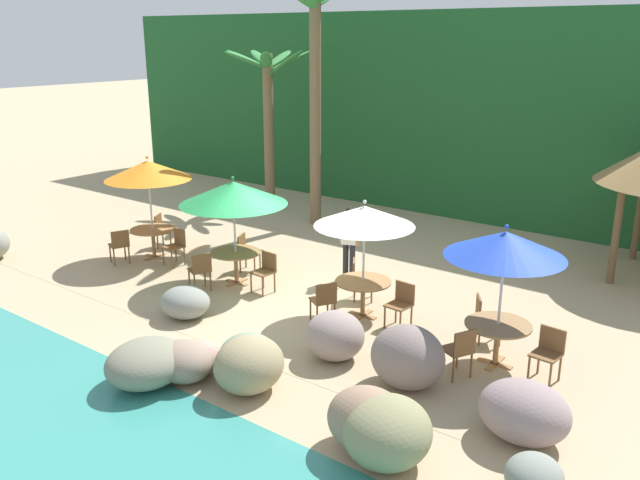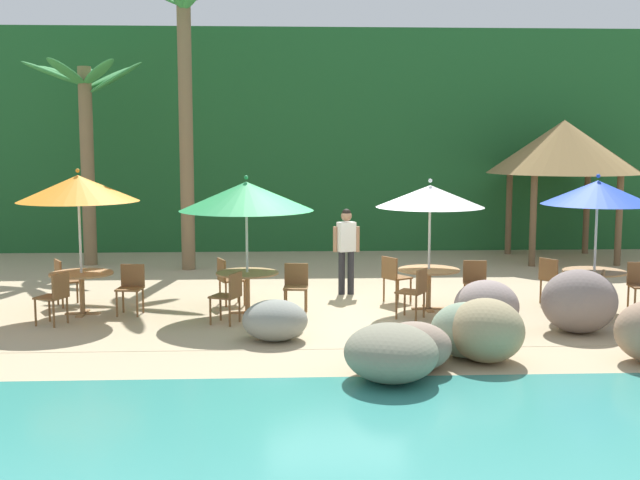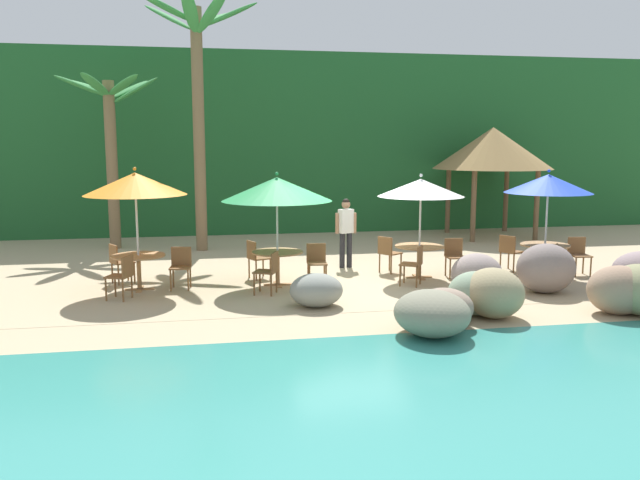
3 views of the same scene
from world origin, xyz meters
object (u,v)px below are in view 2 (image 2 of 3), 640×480
object	(u,v)px
dining_table_green	(247,279)
palm_tree_second	(185,67)
chair_white_inland	(394,275)
dining_table_orange	(82,280)
chair_white_seaward	(475,281)
chair_orange_inland	(64,279)
umbrella_green	(246,196)
chair_blue_left	(595,292)
chair_orange_left	(55,295)
dining_table_blue	(594,278)
umbrella_orange	(78,188)
waiter_in_white	(346,245)
umbrella_blue	(598,193)
palapa_hut	(564,147)
chair_green_left	(230,294)
chair_green_seaward	(296,284)
chair_white_left	(415,290)
palm_tree_nearest	(86,123)
chair_orange_seaward	(131,285)
dining_table_white	(429,276)
chair_green_inland	(227,278)
umbrella_white	(430,196)
chair_blue_inland	(552,277)

from	to	relation	value
dining_table_green	palm_tree_second	world-z (taller)	palm_tree_second
dining_table_green	chair_white_inland	world-z (taller)	chair_white_inland
dining_table_orange	chair_white_seaward	size ratio (longest dim) A/B	1.26
chair_orange_inland	umbrella_green	size ratio (longest dim) A/B	0.36
umbrella_green	chair_blue_left	size ratio (longest dim) A/B	2.80
chair_white_inland	palm_tree_second	xyz separation A→B (m)	(-4.28, 4.11, 4.18)
chair_orange_inland	dining_table_green	world-z (taller)	chair_orange_inland
dining_table_orange	chair_orange_left	bearing A→B (deg)	-105.57
chair_white_seaward	dining_table_blue	bearing A→B (deg)	-9.60
umbrella_orange	umbrella_green	world-z (taller)	umbrella_orange
chair_orange_inland	waiter_in_white	bearing A→B (deg)	9.87
umbrella_green	umbrella_blue	distance (m)	6.13
dining_table_orange	palapa_hut	distance (m)	12.37
chair_white_inland	dining_table_blue	distance (m)	3.57
dining_table_orange	umbrella_blue	bearing A→B (deg)	-1.31
chair_green_left	chair_green_seaward	bearing A→B (deg)	37.05
dining_table_blue	chair_white_left	bearing A→B (deg)	-172.22
chair_white_left	waiter_in_white	size ratio (longest dim) A/B	0.51
chair_orange_left	palapa_hut	world-z (taller)	palapa_hut
palm_tree_nearest	chair_green_seaward	bearing A→B (deg)	-49.59
umbrella_orange	chair_orange_seaward	size ratio (longest dim) A/B	2.93
umbrella_orange	chair_green_left	xyz separation A→B (m)	(2.63, -0.88, -1.70)
dining_table_green	chair_white_inland	xyz separation A→B (m)	(2.70, 0.85, -0.10)
dining_table_white	chair_white_seaward	bearing A→B (deg)	1.17
chair_green_inland	chair_green_left	size ratio (longest dim) A/B	1.00
chair_white_seaward	chair_blue_left	bearing A→B (deg)	-33.30
chair_green_left	chair_white_inland	bearing A→B (deg)	29.39
dining_table_orange	dining_table_white	distance (m)	6.13
umbrella_blue	dining_table_blue	distance (m)	1.51
umbrella_orange	dining_table_white	world-z (taller)	umbrella_orange
umbrella_white	dining_table_white	size ratio (longest dim) A/B	2.14
palapa_hut	umbrella_orange	bearing A→B (deg)	-150.32
dining_table_orange	chair_white_left	xyz separation A→B (m)	(5.76, -0.65, -0.10)
palm_tree_nearest	palm_tree_second	distance (m)	2.91
dining_table_orange	palapa_hut	size ratio (longest dim) A/B	0.29
dining_table_green	palapa_hut	xyz separation A→B (m)	(7.69, 6.09, 2.23)
chair_green_left	umbrella_orange	bearing A→B (deg)	161.45
chair_orange_inland	chair_green_left	size ratio (longest dim) A/B	1.00
dining_table_green	umbrella_white	bearing A→B (deg)	3.32
dining_table_orange	chair_orange_inland	world-z (taller)	chair_orange_inland
palm_tree_second	dining_table_white	bearing A→B (deg)	-44.71
chair_green_inland	umbrella_white	xyz separation A→B (m)	(3.64, -0.57, 1.53)
palapa_hut	chair_orange_left	bearing A→B (deg)	-147.62
waiter_in_white	chair_green_inland	bearing A→B (deg)	-157.78
umbrella_white	dining_table_orange	bearing A→B (deg)	-178.87
umbrella_green	chair_green_seaward	world-z (taller)	umbrella_green
chair_blue_left	palm_tree_nearest	world-z (taller)	palm_tree_nearest
chair_orange_seaward	palm_tree_second	xyz separation A→B (m)	(0.45, 4.90, 4.18)
chair_green_inland	palapa_hut	xyz separation A→B (m)	(8.09, 5.34, 2.33)
umbrella_blue	chair_blue_inland	size ratio (longest dim) A/B	2.82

